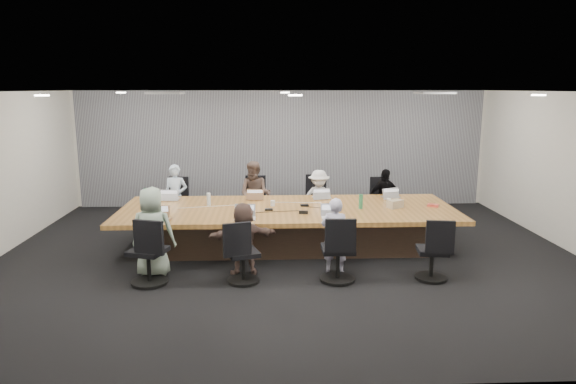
{
  "coord_description": "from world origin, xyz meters",
  "views": [
    {
      "loc": [
        -0.38,
        -8.5,
        2.87
      ],
      "look_at": [
        0.0,
        0.4,
        1.05
      ],
      "focal_mm": 32.0,
      "sensor_mm": 36.0,
      "label": 1
    }
  ],
  "objects_px": {
    "chair_0": "(179,206)",
    "laptop_6": "(331,218)",
    "person_5": "(244,239)",
    "stapler": "(303,212)",
    "person_6": "(335,236)",
    "laptop_1": "(255,198)",
    "chair_4": "(148,256)",
    "chair_1": "(256,205)",
    "chair_2": "(317,204)",
    "chair_6": "(338,254)",
    "person_3": "(384,198)",
    "person_4": "(152,232)",
    "mug_brown": "(154,208)",
    "laptop_0": "(171,199)",
    "laptop_5": "(245,219)",
    "person_0": "(176,197)",
    "bottle_clear": "(209,199)",
    "chair_3": "(380,206)",
    "bottle_green_left": "(146,195)",
    "laptop_2": "(322,198)",
    "person_1": "(255,195)",
    "laptop_3": "(391,197)",
    "person_2": "(319,199)",
    "chair_7": "(432,255)",
    "chair_5": "(243,258)",
    "canvas_bag": "(395,204)",
    "laptop_4": "(159,220)",
    "conference_table": "(288,226)"
  },
  "relations": [
    {
      "from": "chair_0",
      "to": "laptop_6",
      "type": "bearing_deg",
      "value": 146.65
    },
    {
      "from": "person_5",
      "to": "stapler",
      "type": "xyz_separation_m",
      "value": [
        0.99,
        0.88,
        0.19
      ]
    },
    {
      "from": "person_5",
      "to": "person_6",
      "type": "bearing_deg",
      "value": 168.4
    },
    {
      "from": "laptop_1",
      "to": "person_5",
      "type": "bearing_deg",
      "value": 91.09
    },
    {
      "from": "person_6",
      "to": "chair_4",
      "type": "bearing_deg",
      "value": 21.26
    },
    {
      "from": "chair_1",
      "to": "laptop_1",
      "type": "bearing_deg",
      "value": 90.91
    },
    {
      "from": "chair_0",
      "to": "person_6",
      "type": "height_order",
      "value": "person_6"
    },
    {
      "from": "chair_2",
      "to": "chair_6",
      "type": "bearing_deg",
      "value": 91.27
    },
    {
      "from": "person_6",
      "to": "person_3",
      "type": "bearing_deg",
      "value": -103.04
    },
    {
      "from": "person_4",
      "to": "mug_brown",
      "type": "distance_m",
      "value": 1.26
    },
    {
      "from": "laptop_0",
      "to": "mug_brown",
      "type": "xyz_separation_m",
      "value": [
        -0.12,
        -0.92,
        0.04
      ]
    },
    {
      "from": "laptop_5",
      "to": "person_0",
      "type": "bearing_deg",
      "value": 126.63
    },
    {
      "from": "chair_6",
      "to": "laptop_5",
      "type": "xyz_separation_m",
      "value": [
        -1.42,
        0.9,
        0.33
      ]
    },
    {
      "from": "bottle_clear",
      "to": "stapler",
      "type": "relative_size",
      "value": 1.51
    },
    {
      "from": "chair_2",
      "to": "chair_3",
      "type": "distance_m",
      "value": 1.37
    },
    {
      "from": "laptop_0",
      "to": "bottle_green_left",
      "type": "bearing_deg",
      "value": 34.01
    },
    {
      "from": "chair_0",
      "to": "laptop_2",
      "type": "xyz_separation_m",
      "value": [
        2.94,
        -0.9,
        0.35
      ]
    },
    {
      "from": "person_1",
      "to": "laptop_3",
      "type": "xyz_separation_m",
      "value": [
        2.68,
        -0.55,
        0.05
      ]
    },
    {
      "from": "person_2",
      "to": "laptop_3",
      "type": "height_order",
      "value": "person_2"
    },
    {
      "from": "chair_3",
      "to": "laptop_3",
      "type": "distance_m",
      "value": 0.98
    },
    {
      "from": "chair_6",
      "to": "laptop_0",
      "type": "relative_size",
      "value": 2.45
    },
    {
      "from": "chair_7",
      "to": "bottle_green_left",
      "type": "xyz_separation_m",
      "value": [
        -4.76,
        2.25,
        0.49
      ]
    },
    {
      "from": "chair_5",
      "to": "canvas_bag",
      "type": "xyz_separation_m",
      "value": [
        2.67,
        1.61,
        0.43
      ]
    },
    {
      "from": "person_6",
      "to": "mug_brown",
      "type": "distance_m",
      "value": 3.29
    },
    {
      "from": "laptop_5",
      "to": "person_4",
      "type": "bearing_deg",
      "value": -156.75
    },
    {
      "from": "person_0",
      "to": "bottle_clear",
      "type": "bearing_deg",
      "value": -47.08
    },
    {
      "from": "chair_7",
      "to": "laptop_5",
      "type": "bearing_deg",
      "value": 170.21
    },
    {
      "from": "canvas_bag",
      "to": "person_2",
      "type": "bearing_deg",
      "value": 130.53
    },
    {
      "from": "chair_3",
      "to": "chair_5",
      "type": "relative_size",
      "value": 0.96
    },
    {
      "from": "chair_5",
      "to": "laptop_3",
      "type": "bearing_deg",
      "value": 23.32
    },
    {
      "from": "chair_1",
      "to": "chair_3",
      "type": "bearing_deg",
      "value": -179.09
    },
    {
      "from": "chair_7",
      "to": "person_1",
      "type": "relative_size",
      "value": 0.55
    },
    {
      "from": "chair_5",
      "to": "bottle_green_left",
      "type": "height_order",
      "value": "bottle_green_left"
    },
    {
      "from": "chair_7",
      "to": "laptop_1",
      "type": "relative_size",
      "value": 2.32
    },
    {
      "from": "chair_5",
      "to": "mug_brown",
      "type": "relative_size",
      "value": 7.62
    },
    {
      "from": "person_6",
      "to": "laptop_6",
      "type": "distance_m",
      "value": 0.57
    },
    {
      "from": "chair_0",
      "to": "laptop_4",
      "type": "distance_m",
      "value": 2.53
    },
    {
      "from": "conference_table",
      "to": "laptop_4",
      "type": "distance_m",
      "value": 2.31
    },
    {
      "from": "chair_0",
      "to": "person_4",
      "type": "bearing_deg",
      "value": 99.21
    },
    {
      "from": "chair_3",
      "to": "laptop_3",
      "type": "xyz_separation_m",
      "value": [
        0.0,
        -0.9,
        0.39
      ]
    },
    {
      "from": "chair_3",
      "to": "bottle_clear",
      "type": "bearing_deg",
      "value": 19.69
    },
    {
      "from": "person_3",
      "to": "bottle_green_left",
      "type": "bearing_deg",
      "value": 178.06
    },
    {
      "from": "laptop_1",
      "to": "chair_5",
      "type": "bearing_deg",
      "value": 91.56
    },
    {
      "from": "laptop_4",
      "to": "person_5",
      "type": "height_order",
      "value": "person_5"
    },
    {
      "from": "laptop_1",
      "to": "stapler",
      "type": "distance_m",
      "value": 1.54
    },
    {
      "from": "laptop_5",
      "to": "bottle_green_left",
      "type": "bearing_deg",
      "value": 146.47
    },
    {
      "from": "laptop_4",
      "to": "bottle_clear",
      "type": "xyz_separation_m",
      "value": [
        0.69,
        1.06,
        0.11
      ]
    },
    {
      "from": "person_0",
      "to": "chair_5",
      "type": "bearing_deg",
      "value": -56.91
    },
    {
      "from": "chair_3",
      "to": "chair_4",
      "type": "xyz_separation_m",
      "value": [
        -4.2,
        -3.4,
        0.06
      ]
    },
    {
      "from": "chair_1",
      "to": "chair_7",
      "type": "xyz_separation_m",
      "value": [
        2.73,
        -3.4,
        -0.03
      ]
    }
  ]
}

